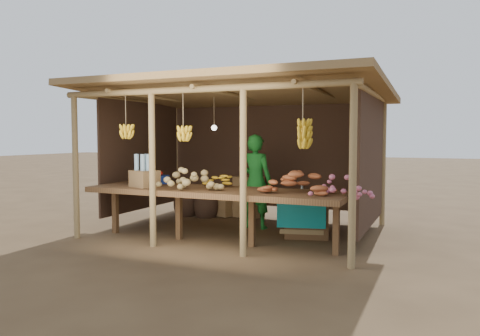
% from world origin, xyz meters
% --- Properties ---
extents(ground, '(60.00, 60.00, 0.00)m').
position_xyz_m(ground, '(0.00, 0.00, 0.00)').
color(ground, brown).
rests_on(ground, ground).
extents(stall_structure, '(4.70, 3.50, 2.43)m').
position_xyz_m(stall_structure, '(0.03, -0.07, 1.91)').
color(stall_structure, '#94784C').
rests_on(stall_structure, ground).
extents(counter, '(3.90, 1.05, 0.80)m').
position_xyz_m(counter, '(0.00, -0.95, 0.74)').
color(counter, brown).
rests_on(counter, ground).
extents(potato_heap, '(1.18, 0.91, 0.37)m').
position_xyz_m(potato_heap, '(-0.28, -1.23, 0.98)').
color(potato_heap, '#97804D').
rests_on(potato_heap, counter).
extents(sweet_potato_heap, '(1.04, 0.69, 0.36)m').
position_xyz_m(sweet_potato_heap, '(1.23, -0.90, 0.98)').
color(sweet_potato_heap, '#A35129').
rests_on(sweet_potato_heap, counter).
extents(onion_heap, '(0.77, 0.49, 0.35)m').
position_xyz_m(onion_heap, '(1.90, -1.15, 0.98)').
color(onion_heap, '#C55F78').
rests_on(onion_heap, counter).
extents(banana_pile, '(0.58, 0.45, 0.34)m').
position_xyz_m(banana_pile, '(-0.06, -0.68, 0.97)').
color(banana_pile, yellow).
rests_on(banana_pile, counter).
extents(tomato_basin, '(0.37, 0.37, 0.20)m').
position_xyz_m(tomato_basin, '(-1.21, -0.59, 0.88)').
color(tomato_basin, navy).
rests_on(tomato_basin, counter).
extents(bottle_box, '(0.49, 0.44, 0.50)m').
position_xyz_m(bottle_box, '(-1.11, -1.11, 0.99)').
color(bottle_box, olive).
rests_on(bottle_box, counter).
extents(vendor, '(0.61, 0.42, 1.61)m').
position_xyz_m(vendor, '(0.14, 0.33, 0.80)').
color(vendor, '#176820').
rests_on(vendor, ground).
extents(tarp_crate, '(0.87, 0.79, 0.88)m').
position_xyz_m(tarp_crate, '(1.13, 0.03, 0.36)').
color(tarp_crate, brown).
rests_on(tarp_crate, ground).
extents(carton_stack, '(1.12, 0.51, 0.78)m').
position_xyz_m(carton_stack, '(-0.52, 1.20, 0.35)').
color(carton_stack, olive).
rests_on(carton_stack, ground).
extents(burlap_sacks, '(0.94, 0.49, 0.67)m').
position_xyz_m(burlap_sacks, '(-1.36, 0.94, 0.29)').
color(burlap_sacks, '#412B1E').
rests_on(burlap_sacks, ground).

